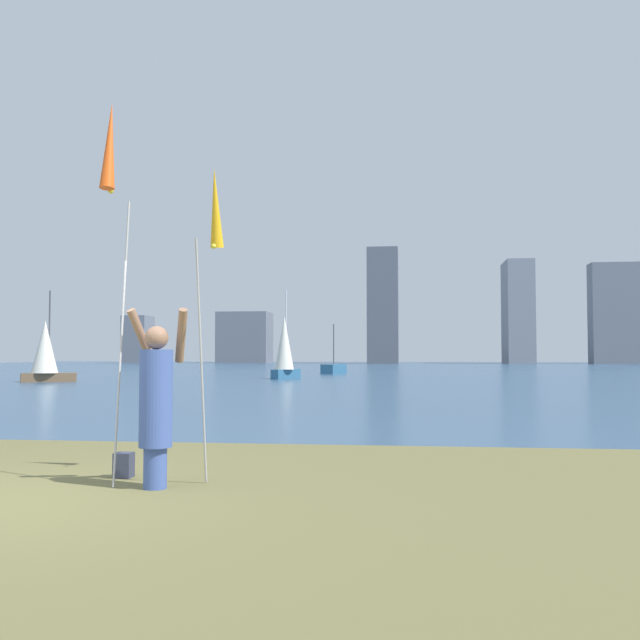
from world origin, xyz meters
The scene contains 13 objects.
ground centered at (0.00, 50.95, -0.06)m, with size 120.00×138.00×0.12m.
person centered at (1.29, 0.95, 0.96)m, with size 0.71×0.53×1.95m.
kite_flag_left centered at (0.83, 0.72, 3.54)m, with size 0.16×0.70×4.17m.
kite_flag_right centered at (1.74, 1.59, 3.06)m, with size 0.16×0.94×3.63m.
bag centered at (0.68, 1.54, 0.14)m, with size 0.20×0.19×0.29m.
sailboat_0 centered at (-14.35, 27.87, 1.55)m, with size 2.66×2.04×4.69m.
sailboat_1 centered at (-2.99, 33.80, 1.81)m, with size 1.55×2.22×5.14m.
sailboat_2 centered at (-1.25, 44.45, 0.36)m, with size 1.67×2.78×3.56m.
skyline_tower_0 centered at (-35.93, 95.57, 3.53)m, with size 3.67×4.37×7.06m.
skyline_tower_1 centered at (-20.61, 99.97, 3.87)m, with size 7.73×5.88×7.74m.
skyline_tower_2 centered at (0.55, 98.04, 8.36)m, with size 4.44×6.90×16.73m.
skyline_tower_3 centered at (20.10, 99.86, 7.45)m, with size 3.80×7.78×14.89m.
skyline_tower_4 centered at (33.08, 97.28, 7.07)m, with size 6.90×3.24×14.15m.
Camera 1 is at (3.98, -6.51, 1.45)m, focal length 39.97 mm.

